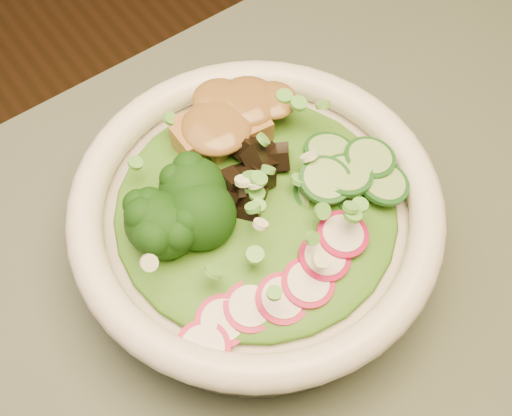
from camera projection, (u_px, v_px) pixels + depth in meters
salad_bowl at (256, 222)px, 0.52m from camera, size 0.27×0.27×0.07m
lettuce_bed at (256, 207)px, 0.50m from camera, size 0.20×0.20×0.02m
broccoli_florets at (169, 222)px, 0.48m from camera, size 0.08×0.07×0.04m
radish_slices at (290, 285)px, 0.47m from camera, size 0.11×0.05×0.02m
cucumber_slices at (344, 177)px, 0.50m from camera, size 0.07×0.07×0.04m
mushroom_heap at (251, 183)px, 0.50m from camera, size 0.07×0.07×0.04m
tofu_cubes at (233, 129)px, 0.53m from camera, size 0.09×0.07×0.04m
peanut_sauce at (232, 118)px, 0.51m from camera, size 0.07×0.06×0.02m
scallion_garnish at (256, 189)px, 0.48m from camera, size 0.19×0.19×0.02m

